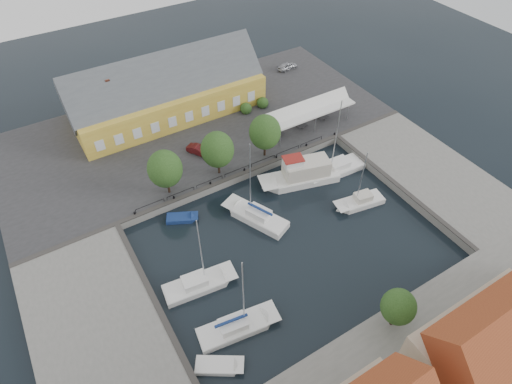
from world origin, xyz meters
TOP-DOWN VIEW (x-y plane):
  - ground at (0.00, 0.00)m, footprint 140.00×140.00m
  - north_quay at (0.00, 23.00)m, footprint 56.00×26.00m
  - west_quay at (-22.00, -2.00)m, footprint 12.00×24.00m
  - east_quay at (22.00, -2.00)m, footprint 12.00×24.00m
  - quay_edge_fittings at (0.02, 4.75)m, footprint 56.00×24.72m
  - warehouse at (-2.60, 28.36)m, footprint 28.56×14.00m
  - tent_canopy at (14.00, 14.50)m, footprint 14.00×4.00m
  - quay_trees at (-2.00, 12.00)m, footprint 18.20×4.20m
  - car_silver at (20.94, 29.96)m, footprint 3.77×1.68m
  - car_red at (-2.48, 16.88)m, footprint 2.94×3.78m
  - center_sailboat at (-1.60, 3.23)m, footprint 5.71×8.62m
  - trawler at (7.00, 6.01)m, footprint 10.87×5.67m
  - east_boat_a at (12.02, 5.18)m, footprint 8.61×3.25m
  - east_boat_b at (10.76, -1.22)m, footprint 6.65×3.13m
  - west_boat_c at (-11.65, -1.65)m, footprint 8.00×3.36m
  - west_boat_d at (-10.59, -7.91)m, footprint 8.36×3.53m
  - launch_sw at (-13.79, -10.28)m, footprint 4.59×3.75m
  - launch_nw at (-9.29, 7.91)m, footprint 4.05×3.03m
  - townhouses at (1.93, -23.24)m, footprint 36.30×8.50m

SIDE VIEW (x-z plane):
  - ground at x=0.00m, z-range 0.00..0.00m
  - launch_nw at x=-9.29m, z-range -0.35..0.53m
  - launch_sw at x=-13.79m, z-range -0.40..0.58m
  - west_boat_c at x=-11.65m, z-range -5.04..5.56m
  - east_boat_b at x=10.76m, z-range -4.27..4.80m
  - east_boat_a at x=12.02m, z-range -5.71..6.23m
  - west_boat_d at x=-10.59m, z-range -5.19..5.73m
  - center_sailboat at x=-1.60m, z-range -5.49..6.22m
  - north_quay at x=0.00m, z-range 0.00..1.00m
  - west_quay at x=-22.00m, z-range 0.00..1.00m
  - east_quay at x=22.00m, z-range 0.00..1.00m
  - trawler at x=7.00m, z-range -1.48..3.52m
  - quay_edge_fittings at x=0.02m, z-range 0.86..1.26m
  - car_red at x=-2.48m, z-range 1.00..2.20m
  - car_silver at x=20.94m, z-range 1.00..2.26m
  - tent_canopy at x=14.00m, z-range 2.27..5.10m
  - warehouse at x=-2.60m, z-range -0.35..9.20m
  - quay_trees at x=-2.00m, z-range 1.73..8.03m
  - townhouses at x=1.93m, z-range -0.18..11.82m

